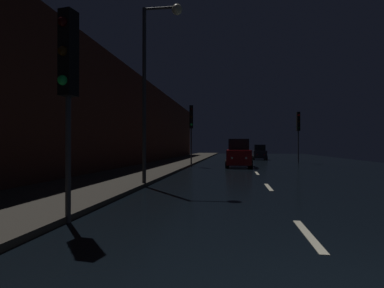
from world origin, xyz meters
name	(u,v)px	position (x,y,z in m)	size (l,w,h in m)	color
ground	(250,165)	(0.00, 24.50, -0.01)	(26.87, 84.00, 0.02)	black
sidewalk_left	(170,164)	(-7.23, 24.50, 0.07)	(4.40, 84.00, 0.15)	#38332B
building_facade_left	(130,119)	(-9.83, 21.00, 3.91)	(0.80, 63.00, 7.82)	#472319
lane_centerline	(254,170)	(0.00, 19.28, 0.01)	(0.16, 32.00, 0.01)	beige
traffic_light_near_left	(68,69)	(-5.04, 3.24, 3.40)	(0.36, 0.48, 4.70)	#38383A
traffic_light_far_left	(191,122)	(-4.93, 22.16, 3.69)	(0.35, 0.48, 5.06)	#38383A
traffic_light_far_right	(298,126)	(4.94, 28.82, 3.73)	(0.33, 0.47, 5.10)	#38383A
streetlamp_overhead	(155,67)	(-4.69, 9.40, 4.98)	(1.70, 0.44, 7.57)	#2D2D30
car_approaching_headlights	(239,154)	(-1.05, 22.16, 1.03)	(2.07, 4.48, 2.26)	maroon
car_distant_taillights	(259,153)	(1.68, 36.04, 0.85)	(1.71, 3.70, 1.86)	black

